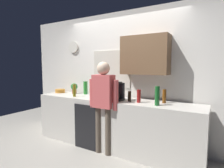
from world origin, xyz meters
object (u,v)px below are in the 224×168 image
(coffee_maker, at_px, (118,92))
(bottle_amber_beer, at_px, (164,96))
(dish_soap, at_px, (105,96))
(cup_blue_mug, at_px, (92,92))
(bottle_dark_sauce, at_px, (129,96))
(bottle_green_wine, at_px, (157,96))
(person_at_sink, at_px, (103,100))
(mixing_bowl, at_px, (60,91))
(potted_plant, at_px, (74,88))
(bottle_olive_oil, at_px, (74,90))
(bottle_clear_soda, at_px, (86,88))
(bottle_red_vinegar, at_px, (139,96))

(coffee_maker, distance_m, bottle_amber_beer, 0.79)
(dish_soap, bearing_deg, coffee_maker, 33.83)
(coffee_maker, relative_size, dish_soap, 1.83)
(cup_blue_mug, bearing_deg, bottle_amber_beer, -3.99)
(bottle_amber_beer, xyz_separation_m, cup_blue_mug, (-1.56, 0.11, -0.07))
(cup_blue_mug, bearing_deg, coffee_maker, -18.13)
(coffee_maker, bearing_deg, bottle_dark_sauce, -2.74)
(bottle_green_wine, xyz_separation_m, person_at_sink, (-0.88, -0.17, -0.12))
(mixing_bowl, xyz_separation_m, potted_plant, (0.38, 0.06, 0.09))
(bottle_green_wine, relative_size, dish_soap, 1.67)
(bottle_dark_sauce, distance_m, person_at_sink, 0.45)
(person_at_sink, bearing_deg, potted_plant, 167.35)
(person_at_sink, bearing_deg, bottle_amber_beer, 34.17)
(bottle_amber_beer, height_order, mixing_bowl, bottle_amber_beer)
(bottle_olive_oil, bearing_deg, mixing_bowl, 159.21)
(dish_soap, xyz_separation_m, person_at_sink, (0.04, -0.13, -0.05))
(bottle_olive_oil, xyz_separation_m, mixing_bowl, (-0.66, 0.25, -0.09))
(bottle_clear_soda, distance_m, cup_blue_mug, 0.19)
(bottle_clear_soda, height_order, potted_plant, bottle_clear_soda)
(bottle_red_vinegar, height_order, bottle_dark_sauce, bottle_red_vinegar)
(bottle_green_wine, bearing_deg, person_at_sink, -168.76)
(bottle_green_wine, relative_size, bottle_dark_sauce, 1.67)
(person_at_sink, bearing_deg, dish_soap, 119.07)
(bottle_clear_soda, bearing_deg, bottle_green_wine, -11.42)
(bottle_dark_sauce, distance_m, cup_blue_mug, 1.04)
(coffee_maker, height_order, bottle_red_vinegar, coffee_maker)
(bottle_amber_beer, distance_m, bottle_green_wine, 0.24)
(bottle_green_wine, distance_m, cup_blue_mug, 1.55)
(bottle_dark_sauce, height_order, cup_blue_mug, bottle_dark_sauce)
(bottle_amber_beer, relative_size, bottle_olive_oil, 0.92)
(bottle_green_wine, relative_size, cup_blue_mug, 3.00)
(dish_soap, bearing_deg, bottle_amber_beer, 15.94)
(bottle_red_vinegar, bearing_deg, bottle_clear_soda, 168.61)
(cup_blue_mug, height_order, dish_soap, dish_soap)
(mixing_bowl, bearing_deg, bottle_dark_sauce, -4.62)
(bottle_green_wine, bearing_deg, coffee_maker, 173.31)
(bottle_clear_soda, bearing_deg, bottle_dark_sauce, -12.69)
(bottle_red_vinegar, xyz_separation_m, mixing_bowl, (-2.00, 0.15, -0.07))
(coffee_maker, distance_m, bottle_olive_oil, 0.95)
(dish_soap, bearing_deg, bottle_dark_sauce, 15.90)
(bottle_amber_beer, height_order, person_at_sink, person_at_sink)
(coffee_maker, xyz_separation_m, bottle_green_wine, (0.73, -0.09, 0.00))
(mixing_bowl, distance_m, person_at_sink, 1.50)
(bottle_amber_beer, bearing_deg, cup_blue_mug, 176.01)
(bottle_olive_oil, height_order, cup_blue_mug, bottle_olive_oil)
(bottle_clear_soda, distance_m, potted_plant, 0.28)
(mixing_bowl, bearing_deg, potted_plant, 9.31)
(bottle_dark_sauce, height_order, bottle_clear_soda, bottle_clear_soda)
(bottle_olive_oil, distance_m, bottle_clear_soda, 0.37)
(bottle_amber_beer, distance_m, person_at_sink, 1.02)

